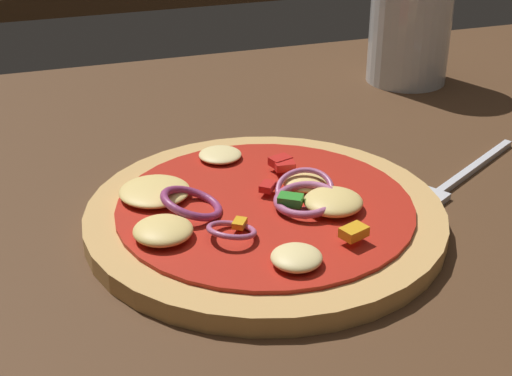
{
  "coord_description": "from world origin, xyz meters",
  "views": [
    {
      "loc": [
        -0.16,
        -0.42,
        0.3
      ],
      "look_at": [
        -0.01,
        0.03,
        0.05
      ],
      "focal_mm": 54.06,
      "sensor_mm": 36.0,
      "label": 1
    }
  ],
  "objects": [
    {
      "name": "beer_glass",
      "position": [
        0.22,
        0.25,
        0.1
      ],
      "size": [
        0.08,
        0.08,
        0.15
      ],
      "color": "silver",
      "rests_on": "dining_table"
    },
    {
      "name": "pizza",
      "position": [
        -0.02,
        0.01,
        0.04
      ],
      "size": [
        0.25,
        0.25,
        0.03
      ],
      "color": "tan",
      "rests_on": "dining_table"
    },
    {
      "name": "dining_table",
      "position": [
        0.0,
        0.0,
        0.02
      ],
      "size": [
        1.3,
        0.81,
        0.03
      ],
      "color": "#4C301C",
      "rests_on": "ground"
    },
    {
      "name": "fork",
      "position": [
        0.15,
        0.03,
        0.04
      ],
      "size": [
        0.15,
        0.1,
        0.01
      ],
      "color": "silver",
      "rests_on": "dining_table"
    }
  ]
}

